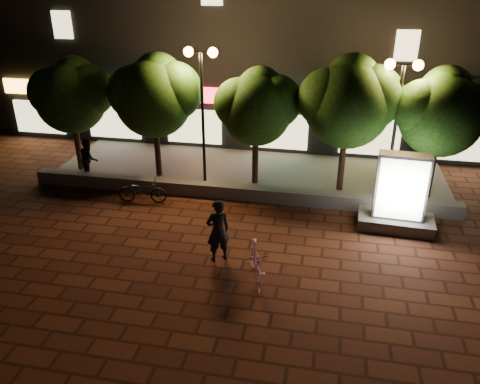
% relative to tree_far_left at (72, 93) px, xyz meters
% --- Properties ---
extents(ground, '(80.00, 80.00, 0.00)m').
position_rel_tree_far_left_xyz_m(ground, '(6.95, -5.46, -3.29)').
color(ground, '#502719').
rests_on(ground, ground).
extents(retaining_wall, '(16.00, 0.45, 0.50)m').
position_rel_tree_far_left_xyz_m(retaining_wall, '(6.95, -1.46, -3.04)').
color(retaining_wall, '#64615D').
rests_on(retaining_wall, ground).
extents(sidewalk, '(16.00, 5.00, 0.08)m').
position_rel_tree_far_left_xyz_m(sidewalk, '(6.95, 1.04, -3.25)').
color(sidewalk, '#64615D').
rests_on(sidewalk, ground).
extents(building_block, '(28.00, 8.12, 11.30)m').
position_rel_tree_far_left_xyz_m(building_block, '(6.94, 7.53, 1.70)').
color(building_block, black).
rests_on(building_block, ground).
extents(tree_far_left, '(3.36, 2.80, 4.63)m').
position_rel_tree_far_left_xyz_m(tree_far_left, '(0.00, 0.00, 0.00)').
color(tree_far_left, black).
rests_on(tree_far_left, sidewalk).
extents(tree_left, '(3.60, 3.00, 4.89)m').
position_rel_tree_far_left_xyz_m(tree_left, '(3.50, 0.00, 0.15)').
color(tree_left, black).
rests_on(tree_left, sidewalk).
extents(tree_mid, '(3.24, 2.70, 4.50)m').
position_rel_tree_far_left_xyz_m(tree_mid, '(7.50, -0.00, -0.08)').
color(tree_mid, black).
rests_on(tree_mid, sidewalk).
extents(tree_right, '(3.72, 3.10, 5.07)m').
position_rel_tree_far_left_xyz_m(tree_right, '(10.80, 0.00, 0.27)').
color(tree_right, black).
rests_on(tree_right, sidewalk).
extents(tree_far_right, '(3.48, 2.90, 4.76)m').
position_rel_tree_far_left_xyz_m(tree_far_right, '(14.00, 0.00, 0.08)').
color(tree_far_right, black).
rests_on(tree_far_right, sidewalk).
extents(street_lamp_left, '(1.26, 0.36, 5.18)m').
position_rel_tree_far_left_xyz_m(street_lamp_left, '(5.45, -0.26, 0.74)').
color(street_lamp_left, black).
rests_on(street_lamp_left, sidewalk).
extents(street_lamp_right, '(1.26, 0.36, 4.98)m').
position_rel_tree_far_left_xyz_m(street_lamp_right, '(12.45, -0.26, 0.60)').
color(street_lamp_right, black).
rests_on(street_lamp_right, sidewalk).
extents(ad_kiosk, '(2.47, 1.34, 2.60)m').
position_rel_tree_far_left_xyz_m(ad_kiosk, '(12.58, -2.63, -2.24)').
color(ad_kiosk, '#64615D').
rests_on(ad_kiosk, ground).
extents(scooter_pink, '(1.07, 1.91, 1.11)m').
position_rel_tree_far_left_xyz_m(scooter_pink, '(8.55, -6.44, -2.74)').
color(scooter_pink, '#E894C8').
rests_on(scooter_pink, ground).
extents(rider, '(0.85, 0.78, 1.94)m').
position_rel_tree_far_left_xyz_m(rider, '(7.30, -5.61, -2.32)').
color(rider, black).
rests_on(rider, ground).
extents(scooter_parked, '(1.83, 0.83, 0.93)m').
position_rel_tree_far_left_xyz_m(scooter_parked, '(3.70, -2.46, -2.83)').
color(scooter_parked, black).
rests_on(scooter_parked, ground).
extents(pedestrian, '(0.96, 1.04, 1.72)m').
position_rel_tree_far_left_xyz_m(pedestrian, '(0.89, -0.96, -2.35)').
color(pedestrian, black).
rests_on(pedestrian, sidewalk).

